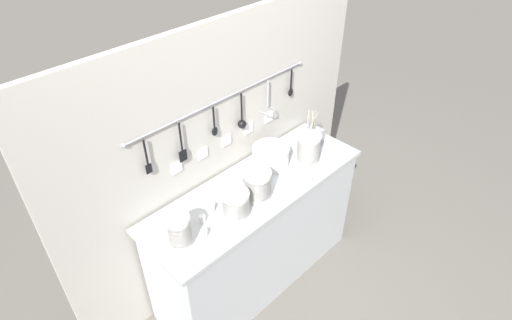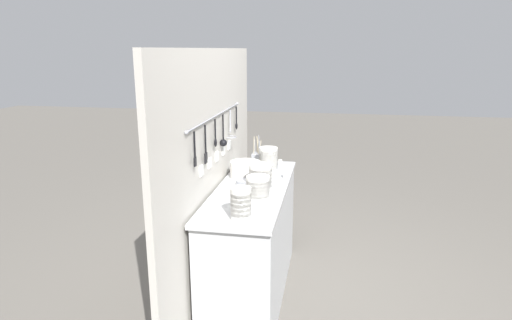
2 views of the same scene
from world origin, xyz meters
TOP-DOWN VIEW (x-y plane):
  - ground_plane at (0.00, 0.00)m, footprint 20.00×20.00m
  - counter at (0.00, 0.00)m, footprint 1.55×0.51m
  - back_wall at (0.00, 0.29)m, footprint 2.35×0.11m
  - bowl_stack_wide_centre at (0.44, -0.06)m, footprint 0.15×0.15m
  - bowl_stack_back_corner at (-0.62, -0.04)m, footprint 0.13×0.13m
  - bowl_stack_short_front at (-0.06, -0.07)m, footprint 0.16×0.16m
  - bowl_stack_tall_left at (-0.25, -0.09)m, footprint 0.16×0.16m
  - plate_stack at (0.23, 0.10)m, footprint 0.24×0.24m
  - steel_mixing_bowl at (0.03, 0.07)m, footprint 0.13×0.13m
  - cutlery_caddy at (0.63, 0.06)m, footprint 0.11×0.11m
  - cup_back_right at (-0.34, 0.03)m, footprint 0.04×0.04m
  - cup_edge_near at (0.27, -0.22)m, footprint 0.04×0.04m
  - cup_back_left at (-0.15, 0.05)m, footprint 0.04×0.04m
  - cup_by_caddy at (-0.44, -0.00)m, footprint 0.04×0.04m
  - cup_mid_row at (0.64, -0.13)m, footprint 0.04×0.04m
  - cup_centre at (-0.50, -0.09)m, footprint 0.04×0.04m
  - cup_edge_far at (0.27, -0.11)m, footprint 0.04×0.04m

SIDE VIEW (x-z plane):
  - ground_plane at x=0.00m, z-range 0.00..0.00m
  - counter at x=0.00m, z-range 0.00..0.88m
  - steel_mixing_bowl at x=0.03m, z-range 0.88..0.92m
  - cup_back_right at x=-0.34m, z-range 0.88..0.93m
  - cup_edge_near at x=0.27m, z-range 0.88..0.93m
  - cup_back_left at x=-0.15m, z-range 0.88..0.93m
  - cup_by_caddy at x=-0.44m, z-range 0.88..0.93m
  - cup_mid_row at x=0.64m, z-range 0.88..0.93m
  - cup_centre at x=-0.50m, z-range 0.88..0.93m
  - cup_edge_far at x=0.27m, z-range 0.88..0.93m
  - cutlery_caddy at x=0.63m, z-range 0.81..1.07m
  - back_wall at x=0.00m, z-range 0.00..1.88m
  - plate_stack at x=0.23m, z-range 0.88..1.01m
  - bowl_stack_tall_left at x=-0.25m, z-range 0.88..1.04m
  - bowl_stack_short_front at x=-0.06m, z-range 0.88..1.07m
  - bowl_stack_back_corner at x=-0.62m, z-range 0.88..1.08m
  - bowl_stack_wide_centre at x=0.44m, z-range 0.88..1.08m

